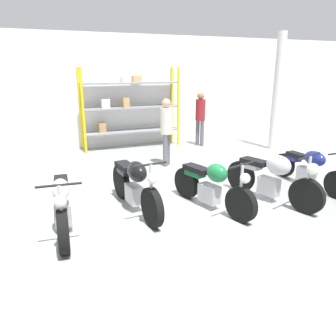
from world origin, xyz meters
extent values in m
plane|color=#9EA3A0|center=(0.00, 0.00, 0.00)|extent=(30.00, 30.00, 0.00)
cube|color=white|center=(0.00, 5.65, 1.80)|extent=(30.00, 0.08, 3.60)
cylinder|color=yellow|center=(-0.90, 5.01, 1.29)|extent=(0.08, 0.08, 2.57)
cylinder|color=yellow|center=(2.23, 5.01, 1.29)|extent=(0.08, 0.08, 2.57)
cylinder|color=yellow|center=(-0.90, 5.56, 1.29)|extent=(0.08, 0.08, 2.57)
cylinder|color=yellow|center=(2.23, 5.56, 1.29)|extent=(0.08, 0.08, 2.57)
cube|color=gray|center=(0.66, 5.28, 0.54)|extent=(3.13, 0.55, 0.05)
cube|color=gray|center=(0.66, 5.28, 1.31)|extent=(3.13, 0.55, 0.05)
cube|color=gray|center=(0.66, 5.28, 2.09)|extent=(3.13, 0.55, 0.05)
cube|color=silver|center=(-0.19, 5.19, 1.48)|extent=(0.26, 0.28, 0.28)
cube|color=#A87F51|center=(-0.31, 5.29, 0.72)|extent=(0.22, 0.26, 0.32)
cube|color=tan|center=(0.45, 5.17, 1.49)|extent=(0.22, 0.28, 0.30)
cube|color=tan|center=(0.91, 5.36, 2.21)|extent=(0.29, 0.30, 0.19)
cube|color=silver|center=(0.53, 5.34, 2.20)|extent=(0.26, 0.31, 0.17)
cube|color=silver|center=(1.01, 5.36, 2.24)|extent=(0.25, 0.27, 0.25)
cylinder|color=silver|center=(4.86, 3.29, 1.80)|extent=(0.28, 0.28, 3.60)
cylinder|color=black|center=(-2.06, -0.76, 0.32)|extent=(0.19, 0.66, 0.65)
cylinder|color=black|center=(-1.95, 0.64, 0.32)|extent=(0.19, 0.66, 0.65)
cube|color=#ADADB2|center=(-2.00, -0.01, 0.29)|extent=(0.29, 0.45, 0.36)
ellipsoid|color=silver|center=(-2.02, -0.18, 0.74)|extent=(0.31, 0.54, 0.32)
cube|color=black|center=(-1.97, 0.36, 0.70)|extent=(0.26, 0.53, 0.10)
cube|color=silver|center=(-1.97, 0.40, 0.61)|extent=(0.22, 0.38, 0.12)
cylinder|color=#ADADB2|center=(-2.06, -0.74, 0.66)|extent=(0.05, 0.05, 0.68)
sphere|color=silver|center=(-2.07, -0.81, 0.81)|extent=(0.18, 0.18, 0.18)
cylinder|color=black|center=(-2.06, -0.71, 1.00)|extent=(0.62, 0.08, 0.04)
cylinder|color=black|center=(-0.63, -0.47, 0.34)|extent=(0.19, 0.69, 0.68)
cylinder|color=black|center=(-0.78, 0.99, 0.34)|extent=(0.19, 0.69, 0.68)
cube|color=#ADADB2|center=(-0.71, 0.31, 0.31)|extent=(0.26, 0.43, 0.34)
ellipsoid|color=black|center=(-0.70, 0.14, 0.79)|extent=(0.36, 0.58, 0.36)
cube|color=black|center=(-0.76, 0.71, 0.73)|extent=(0.31, 0.58, 0.10)
cube|color=black|center=(-0.76, 0.74, 0.64)|extent=(0.25, 0.41, 0.12)
cylinder|color=#ADADB2|center=(-0.64, -0.45, 0.70)|extent=(0.05, 0.05, 0.73)
sphere|color=silver|center=(-0.63, -0.52, 0.86)|extent=(0.19, 0.19, 0.19)
cylinder|color=black|center=(-0.64, -0.42, 1.07)|extent=(0.59, 0.10, 0.04)
cylinder|color=black|center=(0.83, -0.86, 0.31)|extent=(0.29, 0.64, 0.63)
cylinder|color=black|center=(0.44, 0.49, 0.31)|extent=(0.29, 0.64, 0.63)
cube|color=#ADADB2|center=(0.62, -0.14, 0.28)|extent=(0.33, 0.46, 0.34)
ellipsoid|color=#196B38|center=(0.67, -0.30, 0.73)|extent=(0.40, 0.51, 0.34)
cube|color=black|center=(0.52, 0.21, 0.68)|extent=(0.39, 0.63, 0.10)
cube|color=#196B38|center=(0.51, 0.26, 0.59)|extent=(0.31, 0.45, 0.12)
cylinder|color=#ADADB2|center=(0.82, -0.84, 0.66)|extent=(0.06, 0.06, 0.69)
sphere|color=silver|center=(0.84, -0.91, 0.80)|extent=(0.17, 0.17, 0.17)
cylinder|color=black|center=(0.81, -0.82, 1.00)|extent=(0.59, 0.20, 0.04)
cylinder|color=black|center=(2.11, -1.02, 0.33)|extent=(0.31, 0.66, 0.66)
cylinder|color=black|center=(1.67, 0.39, 0.33)|extent=(0.31, 0.66, 0.66)
cube|color=#ADADB2|center=(1.88, -0.27, 0.30)|extent=(0.32, 0.46, 0.35)
ellipsoid|color=#B7B7BF|center=(1.93, -0.43, 0.77)|extent=(0.46, 0.58, 0.38)
cube|color=black|center=(1.76, 0.10, 0.72)|extent=(0.42, 0.60, 0.10)
cube|color=#B7B7BF|center=(1.75, 0.15, 0.63)|extent=(0.33, 0.44, 0.12)
cylinder|color=#ADADB2|center=(2.11, -1.00, 0.70)|extent=(0.06, 0.06, 0.73)
sphere|color=silver|center=(2.13, -1.07, 0.85)|extent=(0.21, 0.21, 0.21)
cylinder|color=black|center=(2.10, -0.97, 1.06)|extent=(0.72, 0.26, 0.04)
cylinder|color=black|center=(3.24, 0.86, 0.28)|extent=(0.15, 0.57, 0.57)
cube|color=#ADADB2|center=(3.25, 0.14, 0.25)|extent=(0.26, 0.39, 0.32)
ellipsoid|color=navy|center=(3.25, -0.03, 0.66)|extent=(0.29, 0.55, 0.33)
cube|color=black|center=(3.24, 0.50, 0.61)|extent=(0.24, 0.48, 0.10)
cube|color=navy|center=(3.24, 0.59, 0.52)|extent=(0.20, 0.33, 0.12)
cylinder|color=#595960|center=(0.98, 2.86, 0.43)|extent=(0.13, 0.13, 0.87)
cylinder|color=#595960|center=(0.86, 2.72, 0.43)|extent=(0.13, 0.13, 0.87)
cylinder|color=beige|center=(0.92, 2.79, 1.21)|extent=(0.45, 0.45, 0.69)
sphere|color=tan|center=(0.92, 2.79, 1.67)|extent=(0.24, 0.24, 0.24)
cylinder|color=#595960|center=(2.82, 4.69, 0.43)|extent=(0.13, 0.13, 0.86)
cylinder|color=#595960|center=(2.91, 4.54, 0.43)|extent=(0.13, 0.13, 0.86)
cylinder|color=maroon|center=(2.86, 4.61, 1.21)|extent=(0.44, 0.44, 0.68)
sphere|color=#9E7051|center=(2.86, 4.61, 1.67)|extent=(0.23, 0.23, 0.23)
camera|label=1|loc=(-2.24, -5.17, 2.53)|focal=35.00mm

